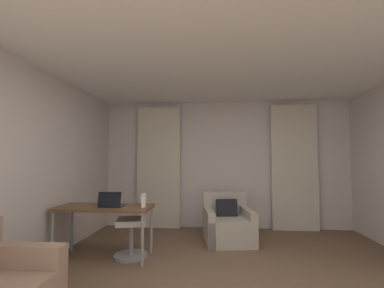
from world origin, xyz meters
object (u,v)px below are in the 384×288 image
(desk, at_px, (105,211))
(desk_chair, at_px, (134,229))
(laptop, at_px, (111,204))
(armchair, at_px, (228,225))

(desk, distance_m, desk_chair, 0.50)
(desk, distance_m, laptop, 0.18)
(desk_chair, xyz_separation_m, laptop, (-0.29, -0.14, 0.38))
(desk, xyz_separation_m, laptop, (0.12, -0.07, 0.11))
(desk, relative_size, desk_chair, 1.52)
(armchair, xyz_separation_m, desk_chair, (-1.37, -0.88, 0.12))
(laptop, bearing_deg, armchair, 31.47)
(desk_chair, bearing_deg, desk, -170.52)
(desk_chair, bearing_deg, laptop, -154.52)
(desk, bearing_deg, desk_chair, 9.48)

